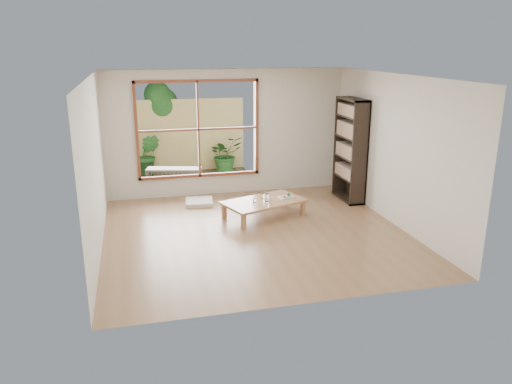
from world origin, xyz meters
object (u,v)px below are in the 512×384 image
bookshelf (350,150)px  garden_bench (174,171)px  low_table (264,203)px  food_tray (286,196)px

bookshelf → garden_bench: (-3.39, 1.86, -0.68)m
low_table → garden_bench: (-1.42, 2.53, 0.07)m
low_table → bookshelf: bookshelf is taller
food_tray → garden_bench: garden_bench is taller
food_tray → low_table: bearing=177.0°
low_table → garden_bench: bearing=99.8°
low_table → bookshelf: 2.21m
bookshelf → food_tray: bookshelf is taller
food_tray → bookshelf: bearing=7.2°
food_tray → garden_bench: size_ratio=0.25×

